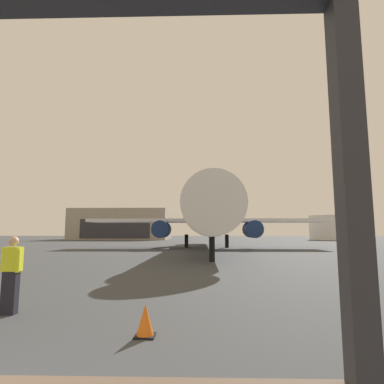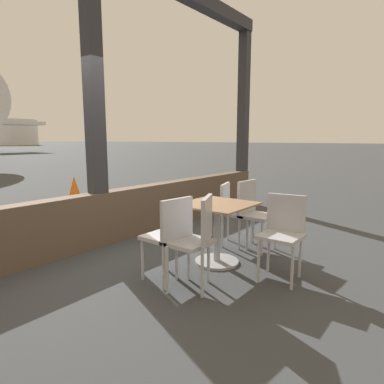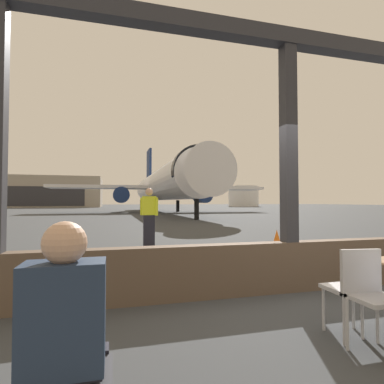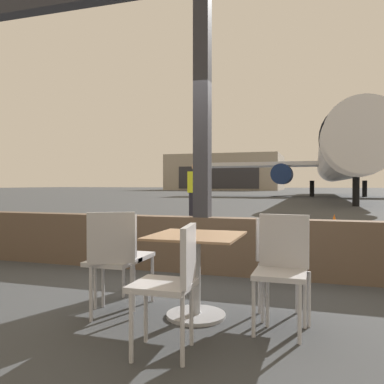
{
  "view_description": "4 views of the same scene",
  "coord_description": "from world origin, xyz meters",
  "px_view_note": "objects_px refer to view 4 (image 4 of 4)",
  "views": [
    {
      "loc": [
        2.77,
        -2.47,
        1.84
      ],
      "look_at": [
        2.26,
        16.52,
        4.24
      ],
      "focal_mm": 29.67,
      "sensor_mm": 36.0,
      "label": 1
    },
    {
      "loc": [
        -2.73,
        -3.77,
        1.47
      ],
      "look_at": [
        -0.07,
        -1.69,
        0.92
      ],
      "focal_mm": 30.97,
      "sensor_mm": 36.0,
      "label": 2
    },
    {
      "loc": [
        -2.6,
        -4.07,
        1.34
      ],
      "look_at": [
        2.64,
        15.83,
        2.0
      ],
      "focal_mm": 28.3,
      "sensor_mm": 36.0,
      "label": 3
    },
    {
      "loc": [
        1.42,
        -4.95,
        1.16
      ],
      "look_at": [
        0.06,
        -0.65,
        1.07
      ],
      "focal_mm": 36.74,
      "sensor_mm": 36.0,
      "label": 4
    }
  ],
  "objects_px": {
    "airplane": "(340,159)",
    "ground_crew_worker": "(196,194)",
    "cafe_chair_aisle_right": "(281,258)",
    "dining_table": "(196,270)",
    "cafe_chair_aisle_left": "(174,276)",
    "cafe_chair_window_left": "(112,254)",
    "cafe_chair_window_right": "(123,250)",
    "distant_hangar": "(227,173)",
    "traffic_cone": "(334,229)",
    "cafe_chair_side_extra": "(282,262)"
  },
  "relations": [
    {
      "from": "airplane",
      "to": "ground_crew_worker",
      "type": "xyz_separation_m",
      "value": [
        -5.04,
        -27.39,
        -2.53
      ]
    },
    {
      "from": "cafe_chair_aisle_right",
      "to": "airplane",
      "type": "relative_size",
      "value": 0.02
    },
    {
      "from": "dining_table",
      "to": "ground_crew_worker",
      "type": "xyz_separation_m",
      "value": [
        -1.98,
        6.51,
        0.49
      ]
    },
    {
      "from": "cafe_chair_aisle_left",
      "to": "airplane",
      "type": "xyz_separation_m",
      "value": [
        2.98,
        34.67,
        2.9
      ]
    },
    {
      "from": "cafe_chair_window_left",
      "to": "cafe_chair_aisle_right",
      "type": "height_order",
      "value": "cafe_chair_window_left"
    },
    {
      "from": "dining_table",
      "to": "cafe_chair_aisle_right",
      "type": "distance_m",
      "value": 0.75
    },
    {
      "from": "cafe_chair_window_right",
      "to": "distant_hangar",
      "type": "xyz_separation_m",
      "value": [
        -16.72,
        80.4,
        3.17
      ]
    },
    {
      "from": "ground_crew_worker",
      "to": "dining_table",
      "type": "bearing_deg",
      "value": -73.07
    },
    {
      "from": "traffic_cone",
      "to": "cafe_chair_window_right",
      "type": "bearing_deg",
      "value": -112.77
    },
    {
      "from": "cafe_chair_side_extra",
      "to": "airplane",
      "type": "distance_m",
      "value": 34.17
    },
    {
      "from": "traffic_cone",
      "to": "cafe_chair_aisle_right",
      "type": "bearing_deg",
      "value": -97.61
    },
    {
      "from": "cafe_chair_window_left",
      "to": "traffic_cone",
      "type": "xyz_separation_m",
      "value": [
        2.05,
        5.3,
        -0.29
      ]
    },
    {
      "from": "cafe_chair_window_right",
      "to": "ground_crew_worker",
      "type": "bearing_deg",
      "value": 100.89
    },
    {
      "from": "cafe_chair_aisle_left",
      "to": "cafe_chair_side_extra",
      "type": "height_order",
      "value": "cafe_chair_side_extra"
    },
    {
      "from": "cafe_chair_aisle_right",
      "to": "cafe_chair_side_extra",
      "type": "xyz_separation_m",
      "value": [
        0.03,
        -0.3,
        0.03
      ]
    },
    {
      "from": "cafe_chair_aisle_right",
      "to": "distant_hangar",
      "type": "height_order",
      "value": "distant_hangar"
    },
    {
      "from": "airplane",
      "to": "distant_hangar",
      "type": "xyz_separation_m",
      "value": [
        -20.52,
        46.58,
        0.27
      ]
    },
    {
      "from": "airplane",
      "to": "distant_hangar",
      "type": "distance_m",
      "value": 50.9
    },
    {
      "from": "dining_table",
      "to": "ground_crew_worker",
      "type": "relative_size",
      "value": 0.44
    },
    {
      "from": "cafe_chair_aisle_left",
      "to": "ground_crew_worker",
      "type": "xyz_separation_m",
      "value": [
        -2.06,
        7.28,
        0.36
      ]
    },
    {
      "from": "cafe_chair_aisle_right",
      "to": "distant_hangar",
      "type": "xyz_separation_m",
      "value": [
        -18.17,
        80.25,
        3.19
      ]
    },
    {
      "from": "cafe_chair_window_left",
      "to": "distant_hangar",
      "type": "height_order",
      "value": "distant_hangar"
    },
    {
      "from": "cafe_chair_aisle_left",
      "to": "distant_hangar",
      "type": "height_order",
      "value": "distant_hangar"
    },
    {
      "from": "ground_crew_worker",
      "to": "distant_hangar",
      "type": "xyz_separation_m",
      "value": [
        -15.48,
        73.97,
        2.81
      ]
    },
    {
      "from": "ground_crew_worker",
      "to": "airplane",
      "type": "bearing_deg",
      "value": 79.58
    },
    {
      "from": "cafe_chair_aisle_right",
      "to": "airplane",
      "type": "bearing_deg",
      "value": 86.01
    },
    {
      "from": "dining_table",
      "to": "cafe_chair_window_left",
      "type": "distance_m",
      "value": 0.75
    },
    {
      "from": "distant_hangar",
      "to": "cafe_chair_aisle_left",
      "type": "bearing_deg",
      "value": -77.82
    },
    {
      "from": "distant_hangar",
      "to": "traffic_cone",
      "type": "bearing_deg",
      "value": -75.99
    },
    {
      "from": "cafe_chair_aisle_right",
      "to": "traffic_cone",
      "type": "relative_size",
      "value": 1.51
    },
    {
      "from": "cafe_chair_side_extra",
      "to": "airplane",
      "type": "relative_size",
      "value": 0.03
    },
    {
      "from": "cafe_chair_window_right",
      "to": "cafe_chair_aisle_left",
      "type": "height_order",
      "value": "cafe_chair_window_right"
    },
    {
      "from": "cafe_chair_window_left",
      "to": "cafe_chair_aisle_left",
      "type": "xyz_separation_m",
      "value": [
        0.78,
        -0.54,
        -0.02
      ]
    },
    {
      "from": "cafe_chair_side_extra",
      "to": "ground_crew_worker",
      "type": "relative_size",
      "value": 0.53
    },
    {
      "from": "ground_crew_worker",
      "to": "traffic_cone",
      "type": "xyz_separation_m",
      "value": [
        3.34,
        -1.44,
        -0.63
      ]
    },
    {
      "from": "cafe_chair_window_right",
      "to": "cafe_chair_aisle_left",
      "type": "relative_size",
      "value": 1.01
    },
    {
      "from": "cafe_chair_window_left",
      "to": "ground_crew_worker",
      "type": "distance_m",
      "value": 6.87
    },
    {
      "from": "cafe_chair_window_right",
      "to": "cafe_chair_aisle_right",
      "type": "relative_size",
      "value": 1.04
    },
    {
      "from": "airplane",
      "to": "traffic_cone",
      "type": "height_order",
      "value": "airplane"
    },
    {
      "from": "ground_crew_worker",
      "to": "traffic_cone",
      "type": "distance_m",
      "value": 3.69
    },
    {
      "from": "cafe_chair_window_left",
      "to": "ground_crew_worker",
      "type": "bearing_deg",
      "value": 100.79
    },
    {
      "from": "airplane",
      "to": "ground_crew_worker",
      "type": "height_order",
      "value": "airplane"
    },
    {
      "from": "traffic_cone",
      "to": "distant_hangar",
      "type": "distance_m",
      "value": 77.79
    },
    {
      "from": "airplane",
      "to": "cafe_chair_aisle_right",
      "type": "bearing_deg",
      "value": -93.99
    },
    {
      "from": "cafe_chair_side_extra",
      "to": "cafe_chair_aisle_right",
      "type": "bearing_deg",
      "value": 96.05
    },
    {
      "from": "cafe_chair_window_left",
      "to": "cafe_chair_side_extra",
      "type": "bearing_deg",
      "value": 6.3
    },
    {
      "from": "cafe_chair_window_left",
      "to": "traffic_cone",
      "type": "height_order",
      "value": "cafe_chair_window_left"
    },
    {
      "from": "dining_table",
      "to": "airplane",
      "type": "distance_m",
      "value": 34.17
    },
    {
      "from": "distant_hangar",
      "to": "cafe_chair_aisle_right",
      "type": "bearing_deg",
      "value": -77.24
    },
    {
      "from": "cafe_chair_aisle_right",
      "to": "cafe_chair_side_extra",
      "type": "bearing_deg",
      "value": -83.95
    }
  ]
}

